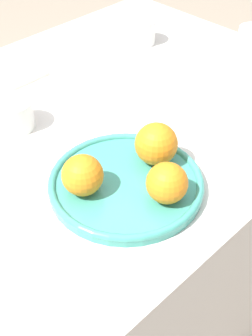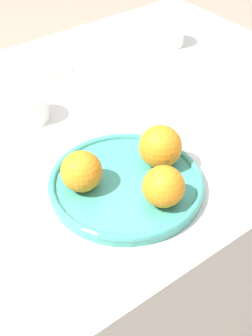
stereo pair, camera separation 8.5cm
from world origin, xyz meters
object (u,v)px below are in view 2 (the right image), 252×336
Objects in this scene: soy_dish at (174,25)px; orange_1 at (160,147)px; orange_0 at (164,187)px; cup_1 at (31,106)px; napkin at (41,65)px; fruit_platter at (126,183)px; orange_2 at (81,171)px; cup_0 at (169,33)px.

orange_1 is at bearing -134.33° from soy_dish.
orange_1 is (0.06, 0.08, 0.00)m from orange_0.
cup_1 is 0.61× the size of napkin.
fruit_platter is at bearing -178.45° from orange_1.
orange_2 is 1.46× the size of soy_dish.
cup_0 is at bearing 47.67° from orange_0.
cup_0 is (0.46, 0.40, 0.02)m from fruit_platter.
napkin is (0.18, 0.47, -0.05)m from orange_2.
cup_0 is 0.50m from cup_1.
orange_2 is (-0.07, 0.04, 0.04)m from fruit_platter.
fruit_platter is 2.11× the size of napkin.
orange_1 is 0.16m from orange_2.
soy_dish is at bearing -3.33° from napkin.
orange_0 is at bearing -132.33° from cup_0.
orange_0 is 0.15m from orange_2.
orange_2 is at bearing -110.53° from napkin.
fruit_platter is at bearing -138.86° from cup_0.
orange_2 is 0.77m from soy_dish.
soy_dish is (0.55, 0.48, -0.01)m from fruit_platter.
cup_0 is 0.13m from soy_dish.
cup_0 is (0.53, 0.37, -0.02)m from orange_2.
orange_0 is 1.44× the size of soy_dish.
cup_0 is (0.44, 0.49, -0.02)m from orange_0.
orange_2 is 0.55× the size of napkin.
orange_2 is at bearing -99.01° from cup_1.
fruit_platter is 3.91× the size of orange_0.
fruit_platter is 3.52× the size of orange_1.
cup_1 is at bearing -163.59° from soy_dish.
napkin is (0.09, 0.59, -0.05)m from orange_0.
soy_dish is (0.09, 0.08, -0.03)m from cup_0.
fruit_platter is at bearing -27.24° from orange_2.
orange_1 reaches higher than orange_0.
napkin is at bearing 56.02° from cup_1.
napkin is at bearing 78.41° from fruit_platter.
orange_0 is at bearing -83.05° from cup_1.
orange_2 is 0.90× the size of cup_1.
cup_0 is at bearing -16.65° from napkin.
orange_0 is at bearing -98.20° from napkin.
cup_1 is at bearing 96.95° from orange_0.
orange_0 is 0.54× the size of napkin.
cup_1 is at bearing 110.08° from orange_1.
orange_2 is 0.51m from napkin.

